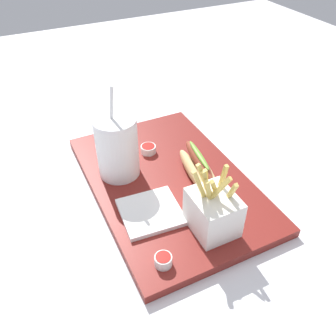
{
  "coord_description": "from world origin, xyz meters",
  "views": [
    {
      "loc": [
        -0.54,
        0.26,
        0.54
      ],
      "look_at": [
        0.0,
        0.0,
        0.05
      ],
      "focal_mm": 38.07,
      "sensor_mm": 36.0,
      "label": 1
    }
  ],
  "objects_px": {
    "soda_cup": "(117,147)",
    "napkin_stack": "(151,212)",
    "fries_basket": "(213,211)",
    "ketchup_cup_1": "(163,260)",
    "ketchup_cup_2": "(148,149)",
    "hot_dog_1": "(198,167)",
    "ketchup_cup_3": "(127,136)"
  },
  "relations": [
    {
      "from": "soda_cup",
      "to": "ketchup_cup_2",
      "type": "relative_size",
      "value": 5.7
    },
    {
      "from": "ketchup_cup_1",
      "to": "ketchup_cup_2",
      "type": "height_order",
      "value": "ketchup_cup_1"
    },
    {
      "from": "soda_cup",
      "to": "ketchup_cup_2",
      "type": "bearing_deg",
      "value": -64.71
    },
    {
      "from": "ketchup_cup_1",
      "to": "napkin_stack",
      "type": "xyz_separation_m",
      "value": [
        0.12,
        -0.03,
        -0.01
      ]
    },
    {
      "from": "fries_basket",
      "to": "ketchup_cup_1",
      "type": "xyz_separation_m",
      "value": [
        -0.04,
        0.12,
        -0.03
      ]
    },
    {
      "from": "hot_dog_1",
      "to": "ketchup_cup_3",
      "type": "bearing_deg",
      "value": 24.85
    },
    {
      "from": "soda_cup",
      "to": "hot_dog_1",
      "type": "xyz_separation_m",
      "value": [
        -0.09,
        -0.15,
        -0.05
      ]
    },
    {
      "from": "hot_dog_1",
      "to": "ketchup_cup_2",
      "type": "height_order",
      "value": "hot_dog_1"
    },
    {
      "from": "soda_cup",
      "to": "ketchup_cup_3",
      "type": "height_order",
      "value": "soda_cup"
    },
    {
      "from": "ketchup_cup_1",
      "to": "napkin_stack",
      "type": "relative_size",
      "value": 0.27
    },
    {
      "from": "ketchup_cup_2",
      "to": "napkin_stack",
      "type": "relative_size",
      "value": 0.32
    },
    {
      "from": "hot_dog_1",
      "to": "ketchup_cup_2",
      "type": "xyz_separation_m",
      "value": [
        0.13,
        0.07,
        -0.01
      ]
    },
    {
      "from": "fries_basket",
      "to": "napkin_stack",
      "type": "relative_size",
      "value": 1.27
    },
    {
      "from": "hot_dog_1",
      "to": "ketchup_cup_1",
      "type": "xyz_separation_m",
      "value": [
        -0.18,
        0.17,
        -0.01
      ]
    },
    {
      "from": "ketchup_cup_1",
      "to": "ketchup_cup_3",
      "type": "xyz_separation_m",
      "value": [
        0.38,
        -0.08,
        0.0
      ]
    },
    {
      "from": "ketchup_cup_1",
      "to": "napkin_stack",
      "type": "height_order",
      "value": "ketchup_cup_1"
    },
    {
      "from": "soda_cup",
      "to": "ketchup_cup_3",
      "type": "relative_size",
      "value": 6.09
    },
    {
      "from": "hot_dog_1",
      "to": "ketchup_cup_2",
      "type": "bearing_deg",
      "value": 27.17
    },
    {
      "from": "soda_cup",
      "to": "fries_basket",
      "type": "bearing_deg",
      "value": -156.48
    },
    {
      "from": "ketchup_cup_1",
      "to": "ketchup_cup_2",
      "type": "bearing_deg",
      "value": -18.93
    },
    {
      "from": "soda_cup",
      "to": "ketchup_cup_3",
      "type": "distance_m",
      "value": 0.14
    },
    {
      "from": "hot_dog_1",
      "to": "ketchup_cup_1",
      "type": "height_order",
      "value": "hot_dog_1"
    },
    {
      "from": "ketchup_cup_1",
      "to": "ketchup_cup_3",
      "type": "height_order",
      "value": "same"
    },
    {
      "from": "ketchup_cup_2",
      "to": "ketchup_cup_3",
      "type": "relative_size",
      "value": 1.07
    },
    {
      "from": "hot_dog_1",
      "to": "ketchup_cup_3",
      "type": "distance_m",
      "value": 0.22
    },
    {
      "from": "ketchup_cup_2",
      "to": "napkin_stack",
      "type": "height_order",
      "value": "ketchup_cup_2"
    },
    {
      "from": "ketchup_cup_1",
      "to": "napkin_stack",
      "type": "distance_m",
      "value": 0.12
    },
    {
      "from": "fries_basket",
      "to": "hot_dog_1",
      "type": "distance_m",
      "value": 0.16
    },
    {
      "from": "fries_basket",
      "to": "ketchup_cup_1",
      "type": "height_order",
      "value": "fries_basket"
    },
    {
      "from": "ketchup_cup_1",
      "to": "ketchup_cup_2",
      "type": "relative_size",
      "value": 0.84
    },
    {
      "from": "ketchup_cup_2",
      "to": "soda_cup",
      "type": "bearing_deg",
      "value": 115.29
    },
    {
      "from": "soda_cup",
      "to": "napkin_stack",
      "type": "bearing_deg",
      "value": -175.95
    }
  ]
}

